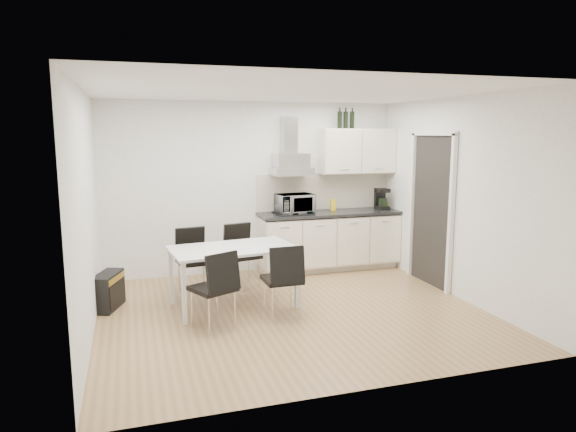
% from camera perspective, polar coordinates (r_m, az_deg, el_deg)
% --- Properties ---
extents(ground, '(4.50, 4.50, 0.00)m').
position_cam_1_polar(ground, '(6.30, 0.46, -10.59)').
color(ground, '#A48153').
rests_on(ground, ground).
extents(wall_back, '(4.50, 0.10, 2.60)m').
position_cam_1_polar(wall_back, '(7.90, -3.94, 3.14)').
color(wall_back, white).
rests_on(wall_back, ground).
extents(wall_front, '(4.50, 0.10, 2.60)m').
position_cam_1_polar(wall_front, '(4.15, 8.88, -2.54)').
color(wall_front, white).
rests_on(wall_front, ground).
extents(wall_left, '(0.10, 4.00, 2.60)m').
position_cam_1_polar(wall_left, '(5.73, -21.51, 0.17)').
color(wall_left, white).
rests_on(wall_left, ground).
extents(wall_right, '(0.10, 4.00, 2.60)m').
position_cam_1_polar(wall_right, '(7.00, 18.32, 1.90)').
color(wall_right, white).
rests_on(wall_right, ground).
extents(ceiling, '(4.50, 4.50, 0.00)m').
position_cam_1_polar(ceiling, '(5.94, 0.49, 13.69)').
color(ceiling, white).
rests_on(ceiling, wall_back).
extents(doorway, '(0.08, 1.04, 2.10)m').
position_cam_1_polar(doorway, '(7.46, 15.53, 0.52)').
color(doorway, white).
rests_on(doorway, ground).
extents(kitchenette, '(2.22, 0.64, 2.52)m').
position_cam_1_polar(kitchenette, '(8.07, 4.77, -0.11)').
color(kitchenette, beige).
rests_on(kitchenette, ground).
extents(dining_table, '(1.58, 1.02, 0.75)m').
position_cam_1_polar(dining_table, '(6.35, -6.14, -4.13)').
color(dining_table, white).
rests_on(dining_table, ground).
extents(chair_far_left, '(0.50, 0.55, 0.88)m').
position_cam_1_polar(chair_far_left, '(6.95, -10.39, -5.05)').
color(chair_far_left, black).
rests_on(chair_far_left, ground).
extents(chair_far_right, '(0.54, 0.58, 0.88)m').
position_cam_1_polar(chair_far_right, '(7.17, -5.03, -4.48)').
color(chair_far_right, black).
rests_on(chair_far_right, ground).
extents(chair_near_left, '(0.61, 0.64, 0.88)m').
position_cam_1_polar(chair_near_left, '(5.75, -8.36, -8.05)').
color(chair_near_left, black).
rests_on(chair_near_left, ground).
extents(chair_near_right, '(0.45, 0.51, 0.88)m').
position_cam_1_polar(chair_near_right, '(6.02, -0.69, -7.16)').
color(chair_near_right, black).
rests_on(chair_near_right, ground).
extents(guitar_amp, '(0.40, 0.58, 0.45)m').
position_cam_1_polar(guitar_amp, '(6.72, -19.35, -7.85)').
color(guitar_amp, black).
rests_on(guitar_amp, ground).
extents(floor_speaker, '(0.22, 0.21, 0.30)m').
position_cam_1_polar(floor_speaker, '(7.89, -8.09, -5.43)').
color(floor_speaker, black).
rests_on(floor_speaker, ground).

